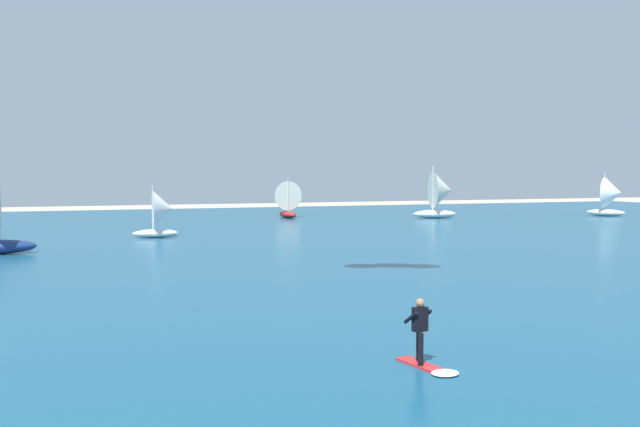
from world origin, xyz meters
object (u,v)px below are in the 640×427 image
(kitesurfer, at_px, (425,343))
(sailboat_far_right, at_px, (286,199))
(sailboat_leading, at_px, (611,196))
(sailboat_anchored_offshore, at_px, (441,194))
(sailboat_mid_right, at_px, (162,213))

(kitesurfer, bearing_deg, sailboat_far_right, 76.53)
(kitesurfer, xyz_separation_m, sailboat_far_right, (13.16, 54.96, 1.39))
(sailboat_leading, height_order, sailboat_anchored_offshore, sailboat_anchored_offshore)
(sailboat_far_right, bearing_deg, sailboat_leading, -16.54)
(kitesurfer, relative_size, sailboat_far_right, 0.47)
(sailboat_leading, bearing_deg, sailboat_mid_right, -170.46)
(kitesurfer, relative_size, sailboat_leading, 0.42)
(sailboat_mid_right, xyz_separation_m, sailboat_far_right, (15.15, 18.38, 0.20))
(sailboat_anchored_offshore, bearing_deg, kitesurfer, -120.13)
(sailboat_far_right, bearing_deg, kitesurfer, -103.47)
(sailboat_leading, bearing_deg, sailboat_anchored_offshore, 168.70)
(sailboat_mid_right, relative_size, sailboat_far_right, 0.90)
(sailboat_leading, height_order, sailboat_far_right, sailboat_leading)
(sailboat_leading, xyz_separation_m, sailboat_anchored_offshore, (-18.97, 3.79, 0.29))
(sailboat_leading, relative_size, sailboat_far_right, 1.11)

